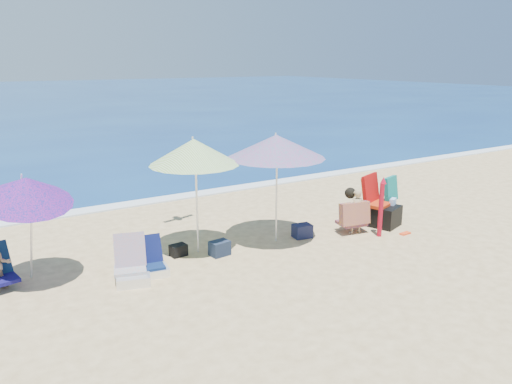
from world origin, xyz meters
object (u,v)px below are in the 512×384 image
camp_chair_right (380,204)px  umbrella_turquoise (276,146)px  chair_navy (152,265)px  chair_rainbow (132,270)px  furled_umbrella (381,204)px  umbrella_striped (194,152)px  camp_chair_left (382,211)px  person_center (355,212)px  umbrella_blue (26,190)px

camp_chair_right → umbrella_turquoise: bearing=178.7°
chair_navy → chair_rainbow: bearing=-167.1°
umbrella_turquoise → furled_umbrella: umbrella_turquoise is taller
umbrella_striped → camp_chair_left: (4.04, -0.70, -1.55)m
furled_umbrella → person_center: 0.56m
furled_umbrella → chair_rainbow: 5.00m
umbrella_striped → chair_navy: (-1.07, -0.53, -1.72)m
camp_chair_left → person_center: size_ratio=1.15×
umbrella_blue → camp_chair_left: (6.80, -0.78, -1.23)m
umbrella_striped → umbrella_blue: 2.79m
umbrella_striped → camp_chair_right: bearing=-4.8°
umbrella_striped → chair_rainbow: (-1.44, -0.61, -1.69)m
furled_umbrella → person_center: bearing=128.4°
chair_navy → camp_chair_left: bearing=-2.0°
camp_chair_right → furled_umbrella: bearing=-134.6°
chair_navy → chair_rainbow: (-0.38, -0.09, 0.03)m
umbrella_turquoise → furled_umbrella: size_ratio=1.76×
camp_chair_right → person_center: size_ratio=1.05×
umbrella_turquoise → umbrella_striped: (-1.55, 0.30, -0.00)m
camp_chair_left → camp_chair_right: camp_chair_left is taller
furled_umbrella → person_center: size_ratio=1.29×
umbrella_blue → chair_navy: (1.70, -0.60, -1.39)m
camp_chair_right → person_center: 1.20m
umbrella_blue → chair_rainbow: (1.32, -0.69, -1.36)m
camp_chair_left → person_center: camp_chair_left is taller
camp_chair_right → person_center: camp_chair_right is taller
chair_rainbow → camp_chair_left: (5.48, -0.09, 0.13)m
camp_chair_left → camp_chair_right: size_ratio=1.09×
furled_umbrella → chair_rainbow: (-4.95, 0.56, -0.48)m
chair_navy → camp_chair_right: bearing=1.8°
camp_chair_right → chair_rainbow: bearing=-177.5°
chair_rainbow → person_center: (4.62, -0.15, 0.27)m
chair_rainbow → camp_chair_left: camp_chair_left is taller
chair_rainbow → person_center: bearing=-1.9°
umbrella_striped → chair_rainbow: bearing=-157.0°
umbrella_blue → camp_chair_left: bearing=-6.5°
umbrella_turquoise → person_center: 2.22m
umbrella_striped → person_center: 3.57m
umbrella_striped → person_center: size_ratio=2.28×
person_center → chair_navy: bearing=176.8°
umbrella_blue → camp_chair_right: (7.07, -0.44, -1.19)m
furled_umbrella → chair_navy: (-4.57, 0.65, -0.51)m
umbrella_turquoise → chair_rainbow: 3.45m
chair_rainbow → umbrella_blue: bearing=152.5°
umbrella_striped → person_center: umbrella_striped is taller
furled_umbrella → person_center: (-0.32, 0.41, -0.21)m
umbrella_blue → umbrella_turquoise: bearing=-5.0°
chair_rainbow → person_center: 4.63m
camp_chair_left → chair_navy: bearing=178.0°
camp_chair_left → camp_chair_right: 0.44m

